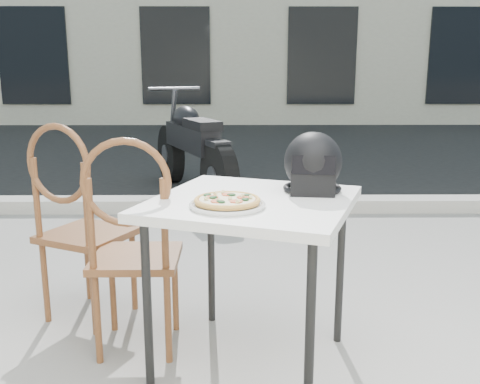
{
  "coord_description": "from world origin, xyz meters",
  "views": [
    {
      "loc": [
        -0.32,
        -1.82,
        1.28
      ],
      "look_at": [
        -0.3,
        0.24,
        0.81
      ],
      "focal_mm": 40.0,
      "sensor_mm": 36.0,
      "label": 1
    }
  ],
  "objects_px": {
    "motorcycle": "(191,150)",
    "cafe_chair_side": "(76,214)",
    "helmet": "(313,165)",
    "pizza": "(227,200)",
    "plate": "(227,205)",
    "cafe_chair_main": "(133,236)",
    "cafe_table_main": "(252,214)"
  },
  "relations": [
    {
      "from": "pizza",
      "to": "cafe_chair_side",
      "type": "relative_size",
      "value": 0.26
    },
    {
      "from": "pizza",
      "to": "helmet",
      "type": "distance_m",
      "value": 0.47
    },
    {
      "from": "pizza",
      "to": "helmet",
      "type": "xyz_separation_m",
      "value": [
        0.37,
        0.28,
        0.09
      ]
    },
    {
      "from": "helmet",
      "to": "cafe_chair_side",
      "type": "relative_size",
      "value": 0.28
    },
    {
      "from": "cafe_chair_side",
      "to": "motorcycle",
      "type": "relative_size",
      "value": 0.5
    },
    {
      "from": "cafe_table_main",
      "to": "plate",
      "type": "xyz_separation_m",
      "value": [
        -0.1,
        -0.15,
        0.08
      ]
    },
    {
      "from": "cafe_table_main",
      "to": "cafe_chair_main",
      "type": "bearing_deg",
      "value": 170.16
    },
    {
      "from": "helmet",
      "to": "cafe_chair_side",
      "type": "distance_m",
      "value": 1.21
    },
    {
      "from": "cafe_chair_side",
      "to": "pizza",
      "type": "bearing_deg",
      "value": 169.76
    },
    {
      "from": "plate",
      "to": "motorcycle",
      "type": "bearing_deg",
      "value": 96.99
    },
    {
      "from": "cafe_chair_side",
      "to": "motorcycle",
      "type": "xyz_separation_m",
      "value": [
        0.35,
        2.85,
        -0.09
      ]
    },
    {
      "from": "plate",
      "to": "helmet",
      "type": "relative_size",
      "value": 1.03
    },
    {
      "from": "helmet",
      "to": "pizza",
      "type": "bearing_deg",
      "value": -136.17
    },
    {
      "from": "cafe_table_main",
      "to": "helmet",
      "type": "distance_m",
      "value": 0.35
    },
    {
      "from": "cafe_chair_main",
      "to": "cafe_chair_side",
      "type": "bearing_deg",
      "value": -44.12
    },
    {
      "from": "cafe_table_main",
      "to": "helmet",
      "type": "height_order",
      "value": "helmet"
    },
    {
      "from": "pizza",
      "to": "motorcycle",
      "type": "relative_size",
      "value": 0.13
    },
    {
      "from": "plate",
      "to": "pizza",
      "type": "xyz_separation_m",
      "value": [
        0.0,
        0.0,
        0.02
      ]
    },
    {
      "from": "plate",
      "to": "helmet",
      "type": "bearing_deg",
      "value": 36.92
    },
    {
      "from": "cafe_chair_main",
      "to": "cafe_chair_side",
      "type": "height_order",
      "value": "cafe_chair_side"
    },
    {
      "from": "plate",
      "to": "helmet",
      "type": "height_order",
      "value": "helmet"
    },
    {
      "from": "pizza",
      "to": "cafe_chair_main",
      "type": "relative_size",
      "value": 0.27
    },
    {
      "from": "cafe_chair_main",
      "to": "pizza",
      "type": "bearing_deg",
      "value": 150.12
    },
    {
      "from": "cafe_table_main",
      "to": "cafe_chair_side",
      "type": "bearing_deg",
      "value": 154.2
    },
    {
      "from": "cafe_chair_main",
      "to": "motorcycle",
      "type": "relative_size",
      "value": 0.49
    },
    {
      "from": "motorcycle",
      "to": "cafe_chair_side",
      "type": "bearing_deg",
      "value": -119.88
    },
    {
      "from": "cafe_table_main",
      "to": "pizza",
      "type": "relative_size",
      "value": 3.72
    },
    {
      "from": "pizza",
      "to": "plate",
      "type": "bearing_deg",
      "value": -103.31
    },
    {
      "from": "helmet",
      "to": "cafe_chair_side",
      "type": "bearing_deg",
      "value": 172.63
    },
    {
      "from": "plate",
      "to": "motorcycle",
      "type": "height_order",
      "value": "motorcycle"
    },
    {
      "from": "cafe_table_main",
      "to": "motorcycle",
      "type": "distance_m",
      "value": 3.31
    },
    {
      "from": "cafe_table_main",
      "to": "cafe_chair_main",
      "type": "distance_m",
      "value": 0.55
    }
  ]
}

